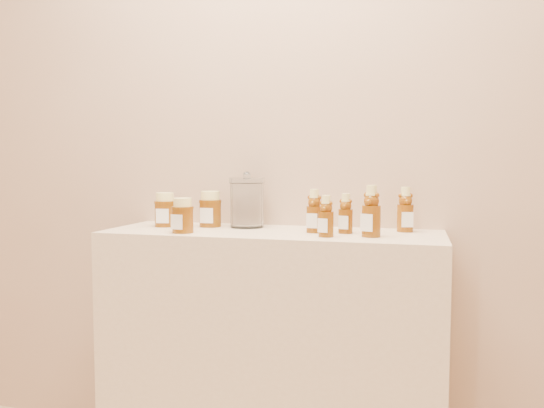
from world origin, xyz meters
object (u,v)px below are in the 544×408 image
(display_table, at_px, (272,354))
(glass_canister, at_px, (247,200))
(bear_bottle_back_left, at_px, (314,208))
(bear_bottle_front_left, at_px, (326,213))
(honey_jar_left, at_px, (165,210))

(display_table, distance_m, glass_canister, 0.57)
(bear_bottle_back_left, relative_size, bear_bottle_front_left, 1.11)
(bear_bottle_back_left, bearing_deg, bear_bottle_front_left, -52.97)
(display_table, distance_m, bear_bottle_back_left, 0.56)
(honey_jar_left, height_order, glass_canister, glass_canister)
(display_table, xyz_separation_m, honey_jar_left, (-0.43, 0.04, 0.52))
(display_table, height_order, bear_bottle_front_left, bear_bottle_front_left)
(bear_bottle_front_left, relative_size, glass_canister, 0.75)
(bear_bottle_front_left, distance_m, honey_jar_left, 0.66)
(display_table, relative_size, glass_canister, 5.84)
(display_table, bearing_deg, bear_bottle_front_left, -23.82)
(display_table, bearing_deg, glass_canister, 142.60)
(bear_bottle_front_left, height_order, honey_jar_left, bear_bottle_front_left)
(display_table, bearing_deg, bear_bottle_back_left, 2.22)
(bear_bottle_back_left, xyz_separation_m, glass_canister, (-0.27, 0.09, 0.02))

